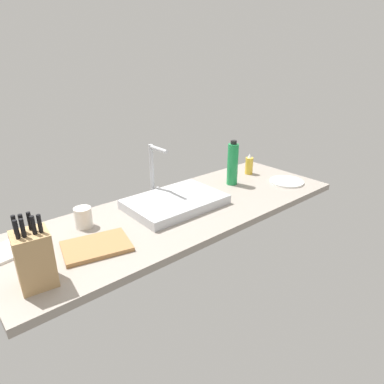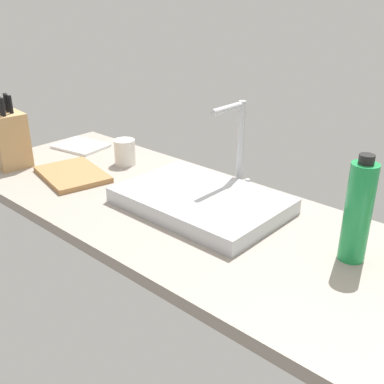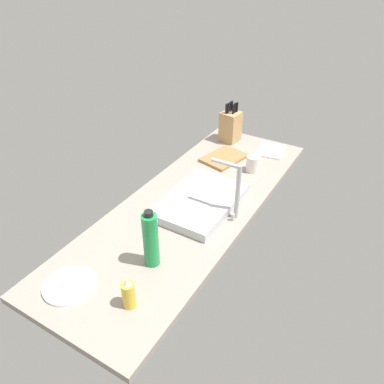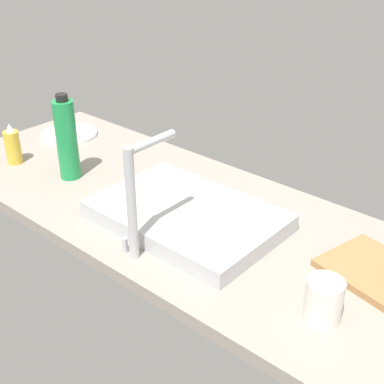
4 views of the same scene
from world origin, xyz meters
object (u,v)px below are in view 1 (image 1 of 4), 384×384
at_px(dinner_plate, 287,182).
at_px(coffee_mug, 83,217).
at_px(faucet, 154,166).
at_px(dish_towel, 17,247).
at_px(soap_bottle, 249,165).
at_px(sink_basin, 175,202).
at_px(cutting_board, 96,246).
at_px(water_bottle, 233,164).
at_px(knife_block, 34,258).

relative_size(dinner_plate, coffee_mug, 2.17).
height_order(faucet, dish_towel, faucet).
height_order(faucet, soap_bottle, faucet).
distance_m(sink_basin, cutting_board, 0.52).
bearing_deg(water_bottle, sink_basin, -176.00).
height_order(water_bottle, dinner_plate, water_bottle).
distance_m(sink_basin, faucet, 0.24).
relative_size(cutting_board, coffee_mug, 2.80).
bearing_deg(cutting_board, sink_basin, 13.18).
height_order(soap_bottle, water_bottle, water_bottle).
relative_size(soap_bottle, dish_towel, 0.68).
distance_m(faucet, cutting_board, 0.61).
distance_m(sink_basin, coffee_mug, 0.48).
bearing_deg(coffee_mug, soap_bottle, -0.12).
bearing_deg(sink_basin, dish_towel, 172.76).
bearing_deg(knife_block, cutting_board, 25.22).
relative_size(faucet, water_bottle, 1.08).
height_order(sink_basin, coffee_mug, coffee_mug).
xyz_separation_m(soap_bottle, water_bottle, (-0.23, -0.06, 0.07)).
xyz_separation_m(sink_basin, knife_block, (-0.77, -0.21, 0.08)).
xyz_separation_m(knife_block, dish_towel, (0.01, 0.30, -0.10)).
xyz_separation_m(faucet, coffee_mug, (-0.46, -0.09, -0.13)).
bearing_deg(soap_bottle, dish_towel, 179.81).
relative_size(dish_towel, coffee_mug, 2.13).
distance_m(knife_block, water_bottle, 1.26).
distance_m(sink_basin, soap_bottle, 0.70).
bearing_deg(soap_bottle, knife_block, -168.53).
xyz_separation_m(soap_bottle, dish_towel, (-1.46, 0.00, -0.05)).
bearing_deg(soap_bottle, sink_basin, -172.51).
xyz_separation_m(sink_basin, cutting_board, (-0.51, -0.12, -0.02)).
relative_size(sink_basin, dish_towel, 2.44).
height_order(dish_towel, coffee_mug, coffee_mug).
bearing_deg(faucet, water_bottle, -17.74).
bearing_deg(sink_basin, water_bottle, 4.00).
bearing_deg(soap_bottle, water_bottle, -165.53).
height_order(faucet, knife_block, faucet).
bearing_deg(faucet, coffee_mug, -168.91).
relative_size(faucet, knife_block, 1.11).
distance_m(faucet, water_bottle, 0.50).
height_order(knife_block, coffee_mug, knife_block).
height_order(faucet, dinner_plate, faucet).
relative_size(cutting_board, dish_towel, 1.32).
bearing_deg(faucet, dish_towel, -173.34).
distance_m(sink_basin, dinner_plate, 0.77).
bearing_deg(sink_basin, faucet, 91.39).
relative_size(sink_basin, cutting_board, 1.85).
relative_size(knife_block, dish_towel, 1.31).
bearing_deg(dish_towel, knife_block, -91.48).
relative_size(sink_basin, coffee_mug, 5.18).
bearing_deg(water_bottle, faucet, 162.26).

